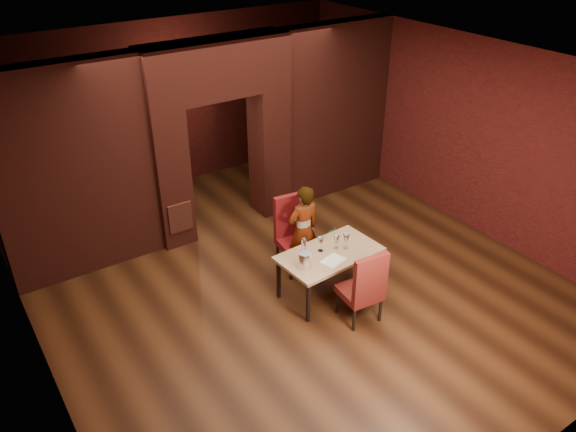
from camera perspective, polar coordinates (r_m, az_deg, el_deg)
name	(u,v)px	position (r m, az deg, el deg)	size (l,w,h in m)	color
floor	(289,278)	(8.60, 0.06, -6.27)	(8.00, 8.00, 0.00)	#402210
ceiling	(289,68)	(7.19, 0.07, 14.78)	(7.00, 8.00, 0.04)	silver
wall_back	(170,105)	(11.06, -11.90, 10.93)	(7.00, 0.04, 3.20)	maroon
wall_front	(547,354)	(5.51, 24.79, -12.59)	(7.00, 0.04, 3.20)	maroon
wall_left	(21,265)	(6.72, -25.52, -4.54)	(0.04, 8.00, 3.20)	maroon
wall_right	(460,132)	(9.99, 17.08, 8.21)	(0.04, 8.00, 3.20)	maroon
pillar_left	(169,177)	(9.17, -11.99, 3.85)	(0.55, 0.55, 2.30)	maroon
pillar_right	(269,151)	(9.95, -1.90, 6.63)	(0.55, 0.55, 2.30)	maroon
lintel	(216,68)	(8.98, -7.37, 14.64)	(2.45, 0.55, 0.90)	maroon
wing_wall_left	(74,173)	(8.62, -20.90, 4.06)	(2.27, 0.35, 3.20)	maroon
wing_wall_right	(334,111)	(10.55, 4.65, 10.56)	(2.27, 0.35, 3.20)	maroon
vent_panel	(180,218)	(9.20, -10.87, -0.16)	(0.40, 0.03, 0.50)	#98422C
rear_door	(155,138)	(11.06, -13.38, 7.71)	(0.90, 0.08, 2.10)	black
rear_door_frame	(156,139)	(11.02, -13.30, 7.65)	(1.02, 0.04, 2.22)	black
dining_table	(329,272)	(8.15, 4.16, -5.71)	(1.45, 0.82, 0.68)	tan
chair_far	(297,235)	(8.49, 0.94, -1.99)	(0.54, 0.54, 1.18)	maroon
chair_near	(360,284)	(7.60, 7.33, -6.85)	(0.51, 0.51, 1.11)	maroon
person_seated	(303,230)	(8.37, 1.55, -1.43)	(0.53, 0.35, 1.45)	white
wine_glass_a	(321,244)	(7.93, 3.34, -2.88)	(0.09, 0.09, 0.22)	white
wine_glass_b	(336,242)	(8.01, 4.93, -2.63)	(0.08, 0.08, 0.21)	white
wine_glass_c	(346,241)	(8.02, 5.92, -2.54)	(0.09, 0.09, 0.23)	white
tasting_sheet	(333,260)	(7.80, 4.61, -4.52)	(0.32, 0.23, 0.00)	white
wine_bucket	(305,260)	(7.59, 1.72, -4.46)	(0.19, 0.19, 0.23)	silver
water_bottle	(304,247)	(7.78, 1.61, -3.18)	(0.07, 0.07, 0.30)	silver
potted_plant	(327,241)	(9.14, 4.01, -2.50)	(0.34, 0.29, 0.38)	#2C5A26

